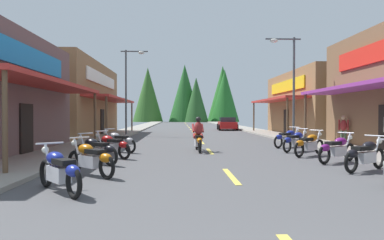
% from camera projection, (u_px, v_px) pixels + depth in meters
% --- Properties ---
extents(ground, '(10.24, 94.56, 0.10)m').
position_uv_depth(ground, '(193.00, 132.00, 33.73)').
color(ground, '#4C4C4F').
extents(sidewalk_left, '(2.45, 94.56, 0.12)m').
position_uv_depth(sidewalk_left, '(128.00, 131.00, 33.47)').
color(sidewalk_left, gray).
rests_on(sidewalk_left, ground).
extents(sidewalk_right, '(2.45, 94.56, 0.12)m').
position_uv_depth(sidewalk_right, '(256.00, 131.00, 33.98)').
color(sidewalk_right, gray).
rests_on(sidewalk_right, ground).
extents(centerline_dashes, '(0.16, 72.48, 0.01)m').
position_uv_depth(centerline_dashes, '(191.00, 129.00, 38.50)').
color(centerline_dashes, '#E0C64C').
rests_on(centerline_dashes, ground).
extents(storefront_left_far, '(10.12, 13.64, 5.76)m').
position_uv_depth(storefront_left_far, '(50.00, 100.00, 27.27)').
color(storefront_left_far, olive).
rests_on(storefront_left_far, ground).
extents(storefront_right_far, '(9.82, 11.86, 5.17)m').
position_uv_depth(storefront_right_far, '(334.00, 104.00, 28.42)').
color(storefront_right_far, olive).
rests_on(storefront_right_far, ground).
extents(streetlamp_left, '(2.12, 0.30, 6.74)m').
position_uv_depth(streetlamp_left, '(130.00, 81.00, 26.74)').
color(streetlamp_left, '#474C51').
rests_on(streetlamp_left, ground).
extents(streetlamp_right, '(2.12, 0.30, 6.29)m').
position_uv_depth(streetlamp_right, '(289.00, 74.00, 20.43)').
color(streetlamp_right, '#474C51').
rests_on(streetlamp_right, ground).
extents(motorcycle_parked_right_2, '(1.87, 1.22, 1.04)m').
position_uv_depth(motorcycle_parked_right_2, '(365.00, 154.00, 10.00)').
color(motorcycle_parked_right_2, black).
rests_on(motorcycle_parked_right_2, ground).
extents(motorcycle_parked_right_3, '(1.86, 1.23, 1.04)m').
position_uv_depth(motorcycle_parked_right_3, '(337.00, 149.00, 11.76)').
color(motorcycle_parked_right_3, black).
rests_on(motorcycle_parked_right_3, ground).
extents(motorcycle_parked_right_4, '(1.75, 1.40, 1.04)m').
position_uv_depth(motorcycle_parked_right_4, '(309.00, 144.00, 13.64)').
color(motorcycle_parked_right_4, black).
rests_on(motorcycle_parked_right_4, ground).
extents(motorcycle_parked_right_5, '(1.69, 1.47, 1.04)m').
position_uv_depth(motorcycle_parked_right_5, '(296.00, 141.00, 15.30)').
color(motorcycle_parked_right_5, black).
rests_on(motorcycle_parked_right_5, ground).
extents(motorcycle_parked_right_6, '(1.82, 1.29, 1.04)m').
position_uv_depth(motorcycle_parked_right_6, '(288.00, 138.00, 17.23)').
color(motorcycle_parked_right_6, black).
rests_on(motorcycle_parked_right_6, ground).
extents(motorcycle_parked_left_0, '(1.46, 1.69, 1.04)m').
position_uv_depth(motorcycle_parked_left_0, '(59.00, 170.00, 7.19)').
color(motorcycle_parked_left_0, black).
rests_on(motorcycle_parked_left_0, ground).
extents(motorcycle_parked_left_1, '(1.65, 1.52, 1.04)m').
position_uv_depth(motorcycle_parked_left_1, '(90.00, 158.00, 9.15)').
color(motorcycle_parked_left_1, black).
rests_on(motorcycle_parked_left_1, ground).
extents(motorcycle_parked_left_2, '(1.77, 1.37, 1.04)m').
position_uv_depth(motorcycle_parked_left_2, '(96.00, 150.00, 11.32)').
color(motorcycle_parked_left_2, black).
rests_on(motorcycle_parked_left_2, ground).
extents(motorcycle_parked_left_3, '(1.73, 1.42, 1.04)m').
position_uv_depth(motorcycle_parked_left_3, '(111.00, 145.00, 12.96)').
color(motorcycle_parked_left_3, black).
rests_on(motorcycle_parked_left_3, ground).
extents(motorcycle_parked_left_4, '(1.80, 1.33, 1.04)m').
position_uv_depth(motorcycle_parked_left_4, '(118.00, 141.00, 14.98)').
color(motorcycle_parked_left_4, black).
rests_on(motorcycle_parked_left_4, ground).
extents(rider_cruising_lead, '(0.60, 2.14, 1.57)m').
position_uv_depth(rider_cruising_lead, '(198.00, 137.00, 15.31)').
color(rider_cruising_lead, black).
rests_on(rider_cruising_lead, ground).
extents(pedestrian_by_shop, '(0.42, 0.48, 1.62)m').
position_uv_depth(pedestrian_by_shop, '(343.00, 129.00, 17.88)').
color(pedestrian_by_shop, '#3F593F').
rests_on(pedestrian_by_shop, ground).
extents(parked_car_curbside, '(2.27, 4.40, 1.40)m').
position_uv_depth(parked_car_curbside, '(227.00, 124.00, 37.15)').
color(parked_car_curbside, '#B21919').
rests_on(parked_car_curbside, ground).
extents(treeline_backdrop, '(25.97, 12.62, 13.95)m').
position_uv_depth(treeline_backdrop, '(195.00, 95.00, 82.39)').
color(treeline_backdrop, '#1F5D23').
rests_on(treeline_backdrop, ground).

